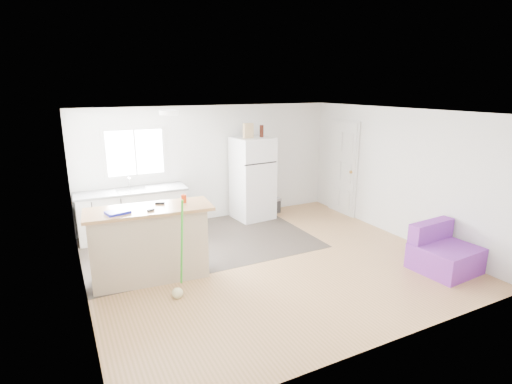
# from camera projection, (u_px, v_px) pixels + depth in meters

# --- Properties ---
(room) EXTENTS (5.51, 5.01, 2.41)m
(room) POSITION_uv_depth(u_px,v_px,m) (269.00, 190.00, 6.23)
(room) COLOR #A47945
(room) RESTS_ON ground
(vinyl_zone) EXTENTS (4.05, 2.50, 0.00)m
(vinyl_zone) POSITION_uv_depth(u_px,v_px,m) (201.00, 243.00, 7.30)
(vinyl_zone) COLOR #352B27
(vinyl_zone) RESTS_ON floor
(window) EXTENTS (1.18, 0.06, 0.98)m
(window) POSITION_uv_depth(u_px,v_px,m) (135.00, 152.00, 7.60)
(window) COLOR white
(window) RESTS_ON back_wall
(interior_door) EXTENTS (0.11, 0.92, 2.10)m
(interior_door) POSITION_uv_depth(u_px,v_px,m) (343.00, 168.00, 8.81)
(interior_door) COLOR white
(interior_door) RESTS_ON right_wall
(ceiling_fixture) EXTENTS (0.30, 0.30, 0.07)m
(ceiling_fixture) POSITION_uv_depth(u_px,v_px,m) (169.00, 113.00, 6.44)
(ceiling_fixture) COLOR white
(ceiling_fixture) RESTS_ON ceiling
(kitchen_cabinets) EXTENTS (2.04, 0.71, 1.18)m
(kitchen_cabinets) POSITION_uv_depth(u_px,v_px,m) (133.00, 213.00, 7.55)
(kitchen_cabinets) COLOR white
(kitchen_cabinets) RESTS_ON floor
(peninsula) EXTENTS (1.83, 0.84, 1.09)m
(peninsula) POSITION_uv_depth(u_px,v_px,m) (149.00, 243.00, 5.81)
(peninsula) COLOR #C4B28D
(peninsula) RESTS_ON floor
(refrigerator) EXTENTS (0.83, 0.80, 1.75)m
(refrigerator) POSITION_uv_depth(u_px,v_px,m) (253.00, 179.00, 8.48)
(refrigerator) COLOR white
(refrigerator) RESTS_ON floor
(cooler) EXTENTS (0.49, 0.37, 0.34)m
(cooler) POSITION_uv_depth(u_px,v_px,m) (270.00, 206.00, 8.98)
(cooler) COLOR #2D2D2F
(cooler) RESTS_ON floor
(purple_seat) EXTENTS (0.92, 0.87, 0.71)m
(purple_seat) POSITION_uv_depth(u_px,v_px,m) (443.00, 254.00, 6.18)
(purple_seat) COLOR purple
(purple_seat) RESTS_ON floor
(cleaner_jug) EXTENTS (0.16, 0.13, 0.31)m
(cleaner_jug) POSITION_uv_depth(u_px,v_px,m) (194.00, 268.00, 5.98)
(cleaner_jug) COLOR white
(cleaner_jug) RESTS_ON floor
(mop) EXTENTS (0.23, 0.39, 1.38)m
(mop) POSITION_uv_depth(u_px,v_px,m) (179.00, 280.00, 5.39)
(mop) COLOR green
(mop) RESTS_ON floor
(red_cup) EXTENTS (0.10, 0.10, 0.12)m
(red_cup) POSITION_uv_depth(u_px,v_px,m) (184.00, 199.00, 5.94)
(red_cup) COLOR red
(red_cup) RESTS_ON peninsula
(blue_tray) EXTENTS (0.34, 0.28, 0.04)m
(blue_tray) POSITION_uv_depth(u_px,v_px,m) (118.00, 212.00, 5.43)
(blue_tray) COLOR #1317B6
(blue_tray) RESTS_ON peninsula
(tool_a) EXTENTS (0.15, 0.10, 0.03)m
(tool_a) POSITION_uv_depth(u_px,v_px,m) (160.00, 203.00, 5.86)
(tool_a) COLOR black
(tool_a) RESTS_ON peninsula
(tool_b) EXTENTS (0.11, 0.08, 0.03)m
(tool_b) POSITION_uv_depth(u_px,v_px,m) (151.00, 210.00, 5.54)
(tool_b) COLOR black
(tool_b) RESTS_ON peninsula
(cardboard_box) EXTENTS (0.20, 0.11, 0.30)m
(cardboard_box) POSITION_uv_depth(u_px,v_px,m) (248.00, 131.00, 8.12)
(cardboard_box) COLOR tan
(cardboard_box) RESTS_ON refrigerator
(bottle_left) EXTENTS (0.09, 0.09, 0.25)m
(bottle_left) POSITION_uv_depth(u_px,v_px,m) (262.00, 131.00, 8.27)
(bottle_left) COLOR #38120A
(bottle_left) RESTS_ON refrigerator
(bottle_right) EXTENTS (0.09, 0.09, 0.25)m
(bottle_right) POSITION_uv_depth(u_px,v_px,m) (261.00, 131.00, 8.30)
(bottle_right) COLOR #38120A
(bottle_right) RESTS_ON refrigerator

